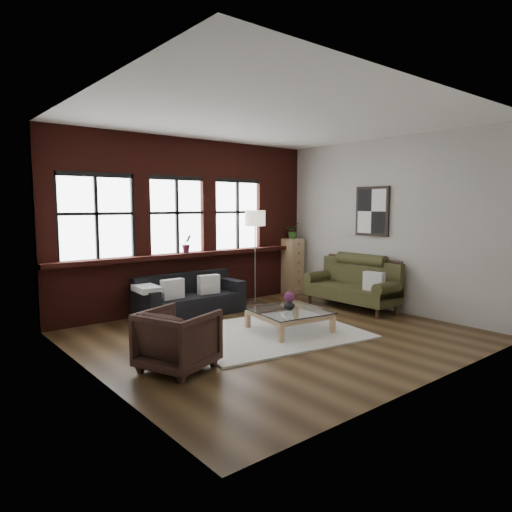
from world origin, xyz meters
TOP-DOWN VIEW (x-y plane):
  - floor at (0.00, 0.00)m, footprint 5.50×5.50m
  - ceiling at (0.00, 0.00)m, footprint 5.50×5.50m
  - wall_back at (0.00, 2.50)m, footprint 5.50×0.00m
  - wall_front at (0.00, -2.50)m, footprint 5.50×0.00m
  - wall_left at (-2.75, 0.00)m, footprint 0.00×5.00m
  - wall_right at (2.75, 0.00)m, footprint 0.00×5.00m
  - brick_backwall at (0.00, 2.44)m, footprint 5.50×0.12m
  - sill_ledge at (0.00, 2.35)m, footprint 5.50×0.30m
  - window_left at (-1.80, 2.45)m, footprint 1.38×0.10m
  - window_mid at (-0.30, 2.45)m, footprint 1.38×0.10m
  - window_right at (1.10, 2.45)m, footprint 1.38×0.10m
  - wall_poster at (2.72, 0.30)m, footprint 0.05×0.74m
  - shag_rug at (-0.02, 0.10)m, footprint 2.93×2.47m
  - dark_sofa at (-0.35, 1.90)m, footprint 1.94×0.78m
  - pillow_a at (-0.77, 1.80)m, footprint 0.40×0.15m
  - pillow_b at (-0.03, 1.80)m, footprint 0.41×0.18m
  - vintage_settee at (2.30, 0.43)m, footprint 0.83×1.87m
  - pillow_settee at (2.22, -0.15)m, footprint 0.17×0.39m
  - armchair at (-1.89, -0.36)m, footprint 1.04×1.02m
  - coffee_table at (0.27, -0.01)m, footprint 1.20×1.20m
  - vase at (0.27, -0.01)m, footprint 0.21×0.21m
  - flowers at (0.27, -0.01)m, footprint 0.16×0.16m
  - drawer_chest at (2.46, 2.22)m, footprint 0.38×0.38m
  - potted_plant_top at (2.46, 2.22)m, footprint 0.39×0.37m
  - floor_lamp at (1.16, 1.93)m, footprint 0.40×0.40m
  - sill_plant at (-0.16, 2.32)m, footprint 0.21×0.18m

SIDE VIEW (x-z plane):
  - floor at x=0.00m, z-range 0.00..0.00m
  - shag_rug at x=-0.02m, z-range 0.00..0.03m
  - coffee_table at x=0.27m, z-range -0.01..0.35m
  - dark_sofa at x=-0.35m, z-range 0.00..0.70m
  - armchair at x=-1.89m, z-range 0.00..0.74m
  - vase at x=0.27m, z-range 0.35..0.52m
  - vintage_settee at x=2.30m, z-range 0.00..1.00m
  - pillow_a at x=-0.77m, z-range 0.37..0.71m
  - pillow_b at x=-0.03m, z-range 0.37..0.71m
  - flowers at x=0.27m, z-range 0.47..0.63m
  - pillow_settee at x=2.22m, z-range 0.44..0.78m
  - drawer_chest at x=2.46m, z-range 0.00..1.23m
  - floor_lamp at x=1.16m, z-range 0.00..2.01m
  - sill_ledge at x=0.00m, z-range 1.00..1.08m
  - sill_plant at x=-0.16m, z-range 1.08..1.42m
  - potted_plant_top at x=2.46m, z-range 1.23..1.58m
  - wall_back at x=0.00m, z-range -1.15..4.35m
  - wall_front at x=0.00m, z-range -1.15..4.35m
  - wall_left at x=-2.75m, z-range -0.90..4.10m
  - wall_right at x=2.75m, z-range -0.90..4.10m
  - brick_backwall at x=0.00m, z-range 0.00..3.20m
  - window_left at x=-1.80m, z-range 1.00..2.50m
  - window_mid at x=-0.30m, z-range 1.00..2.50m
  - window_right at x=1.10m, z-range 1.00..2.50m
  - wall_poster at x=2.72m, z-range 1.38..2.32m
  - ceiling at x=0.00m, z-range 3.20..3.20m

